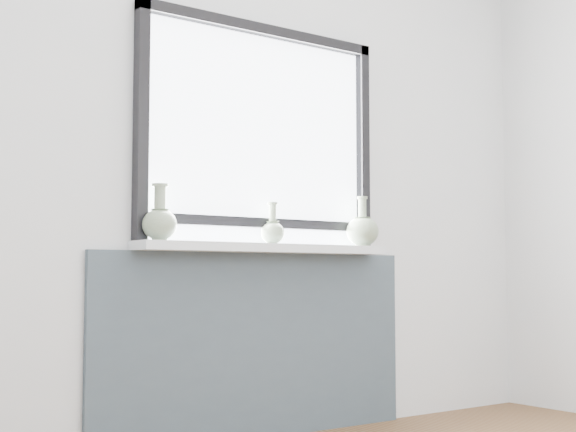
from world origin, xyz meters
TOP-DOWN VIEW (x-y plane):
  - back_wall at (0.00, 1.81)m, footprint 3.60×0.02m
  - apron_panel at (0.00, 1.78)m, footprint 1.70×0.03m
  - windowsill at (0.00, 1.71)m, footprint 1.32×0.18m
  - window at (0.00, 1.77)m, footprint 1.30×0.06m
  - vase_a at (-0.56, 1.70)m, footprint 0.15×0.15m
  - vase_b at (0.03, 1.72)m, footprint 0.11×0.11m
  - vase_c at (0.56, 1.69)m, footprint 0.16×0.16m

SIDE VIEW (x-z plane):
  - apron_panel at x=0.00m, z-range 0.00..0.86m
  - windowsill at x=0.00m, z-range 0.86..0.90m
  - vase_b at x=0.03m, z-range 0.86..1.06m
  - vase_a at x=-0.56m, z-range 0.86..1.10m
  - vase_c at x=0.56m, z-range 0.86..1.11m
  - back_wall at x=0.00m, z-range 0.00..2.60m
  - window at x=0.00m, z-range 0.92..1.97m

